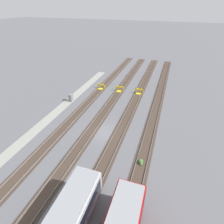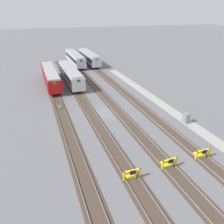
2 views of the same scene
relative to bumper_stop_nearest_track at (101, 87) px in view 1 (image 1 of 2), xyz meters
The scene contains 11 objects.
ground_plane 17.25m from the bumper_stop_nearest_track, 24.19° to the left, with size 400.00×400.00×0.00m, color slate.
service_walkway 16.29m from the bumper_stop_nearest_track, 15.03° to the right, with size 54.00×2.00×0.01m, color #9E9E93.
rail_track_nearest 15.73m from the bumper_stop_nearest_track, ahead, with size 90.00×2.23×0.21m.
rail_track_near_inner 16.42m from the bumper_stop_nearest_track, 16.68° to the left, with size 90.00×2.24×0.21m.
rail_track_middle 18.33m from the bumper_stop_nearest_track, 30.91° to the left, with size 90.00×2.24×0.21m.
rail_track_far_inner 21.14m from the bumper_stop_nearest_track, 41.91° to the left, with size 90.00×2.23×0.21m.
bumper_stop_nearest_track is the anchor object (origin of this frame).
bumper_stop_near_inner_track 4.72m from the bumper_stop_nearest_track, 91.91° to the left, with size 1.37×2.01×1.22m.
bumper_stop_middle_track 9.42m from the bumper_stop_nearest_track, 92.55° to the left, with size 1.36×2.00×1.22m.
electrical_cabinet 8.81m from the bumper_stop_nearest_track, 25.34° to the right, with size 0.90×0.73×1.60m.
weed_clump 24.57m from the bumper_stop_nearest_track, 34.66° to the left, with size 0.92×0.70×0.64m.
Camera 1 is at (20.96, 8.56, 18.38)m, focal length 28.00 mm.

